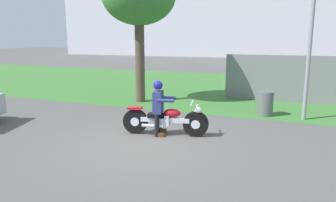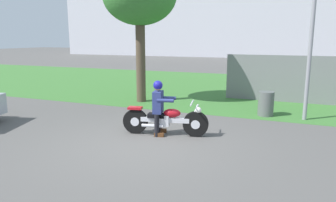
# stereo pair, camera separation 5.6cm
# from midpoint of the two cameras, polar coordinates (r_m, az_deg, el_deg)

# --- Properties ---
(ground) EXTENTS (120.00, 120.00, 0.00)m
(ground) POSITION_cam_midpoint_polar(r_m,az_deg,el_deg) (7.54, -4.39, -7.74)
(ground) COLOR #565451
(grass_verge) EXTENTS (60.00, 12.00, 0.01)m
(grass_verge) POSITION_cam_midpoint_polar(r_m,az_deg,el_deg) (16.25, 10.58, 2.42)
(grass_verge) COLOR #3D7533
(grass_verge) RESTS_ON ground
(stadium_facade) EXTENTS (60.26, 8.00, 12.73)m
(stadium_facade) POSITION_cam_midpoint_polar(r_m,az_deg,el_deg) (44.13, 19.77, 15.72)
(stadium_facade) COLOR silver
(stadium_facade) RESTS_ON ground
(motorcycle_lead) EXTENTS (2.19, 0.77, 0.88)m
(motorcycle_lead) POSITION_cam_midpoint_polar(r_m,az_deg,el_deg) (8.11, -0.30, -3.42)
(motorcycle_lead) COLOR black
(motorcycle_lead) RESTS_ON ground
(rider_lead) EXTENTS (0.61, 0.54, 1.40)m
(rider_lead) POSITION_cam_midpoint_polar(r_m,az_deg,el_deg) (8.05, -1.47, -0.44)
(rider_lead) COLOR black
(rider_lead) RESTS_ON ground
(trash_can) EXTENTS (0.49, 0.49, 0.78)m
(trash_can) POSITION_cam_midpoint_polar(r_m,az_deg,el_deg) (10.60, 17.31, -0.47)
(trash_can) COLOR #595E5B
(trash_can) RESTS_ON ground
(fence_segment) EXTENTS (7.00, 0.06, 1.80)m
(fence_segment) POSITION_cam_midpoint_polar(r_m,az_deg,el_deg) (13.08, 25.83, 3.34)
(fence_segment) COLOR slate
(fence_segment) RESTS_ON ground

